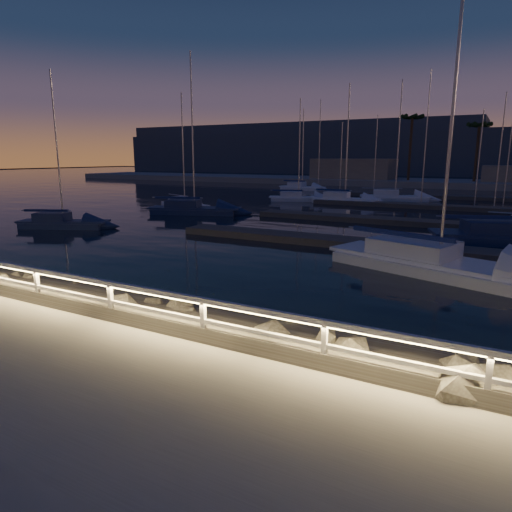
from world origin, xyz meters
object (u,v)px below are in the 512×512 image
object	(u,v)px
sailboat_f	(192,209)
sailboat_i	(343,199)
sailboat_a	(61,222)
sailboat_e	(184,204)
sailboat_d	(433,262)
guard_rail	(167,303)
sailboat_c	(511,235)
sailboat_m	(301,187)
sailboat_j	(297,197)
sailboat_n	(393,197)

from	to	relation	value
sailboat_f	sailboat_i	bearing A→B (deg)	40.61
sailboat_a	sailboat_e	size ratio (longest dim) A/B	0.99
sailboat_e	sailboat_d	bearing A→B (deg)	-9.27
sailboat_a	sailboat_e	distance (m)	13.87
guard_rail	sailboat_a	world-z (taller)	sailboat_a
sailboat_a	sailboat_c	xyz separation A→B (m)	(27.53, 8.43, 0.07)
sailboat_f	sailboat_c	bearing A→B (deg)	-25.71
sailboat_c	sailboat_d	bearing A→B (deg)	-127.33
sailboat_c	sailboat_m	xyz separation A→B (m)	(-27.57, 33.76, -0.04)
sailboat_j	sailboat_m	world-z (taller)	sailboat_m
sailboat_a	sailboat_j	bearing A→B (deg)	51.92
guard_rail	sailboat_c	world-z (taller)	sailboat_c
sailboat_e	sailboat_a	bearing A→B (deg)	-68.57
sailboat_i	sailboat_m	xyz separation A→B (m)	(-11.82, 16.12, -0.01)
sailboat_a	sailboat_c	world-z (taller)	sailboat_c
sailboat_e	sailboat_m	bearing A→B (deg)	111.46
sailboat_d	sailboat_f	world-z (taller)	sailboat_d
sailboat_a	sailboat_d	xyz separation A→B (m)	(24.61, -0.73, 0.06)
sailboat_i	sailboat_d	bearing A→B (deg)	-67.44
sailboat_a	sailboat_i	bearing A→B (deg)	41.43
guard_rail	sailboat_f	size ratio (longest dim) A/B	3.30
sailboat_a	sailboat_f	bearing A→B (deg)	49.20
sailboat_c	sailboat_i	size ratio (longest dim) A/B	1.27
sailboat_f	sailboat_a	bearing A→B (deg)	-126.58
sailboat_d	sailboat_j	world-z (taller)	sailboat_d
sailboat_d	sailboat_i	size ratio (longest dim) A/B	1.34
sailboat_a	sailboat_j	distance (m)	26.84
sailboat_m	sailboat_f	bearing A→B (deg)	-81.38
guard_rail	sailboat_f	world-z (taller)	sailboat_f
sailboat_e	sailboat_n	size ratio (longest dim) A/B	0.81
sailboat_i	sailboat_j	world-z (taller)	sailboat_i
guard_rail	sailboat_i	bearing A→B (deg)	102.04
guard_rail	sailboat_i	size ratio (longest dim) A/B	3.59
sailboat_a	sailboat_f	distance (m)	11.32
sailboat_d	sailboat_n	xyz separation A→B (m)	(-8.88, 32.59, -0.02)
sailboat_j	sailboat_m	size ratio (longest dim) A/B	0.95
sailboat_a	sailboat_i	xyz separation A→B (m)	(11.79, 26.07, 0.04)
sailboat_c	sailboat_m	world-z (taller)	sailboat_c
sailboat_i	sailboat_e	bearing A→B (deg)	-137.02
sailboat_d	sailboat_a	bearing A→B (deg)	-163.22
guard_rail	sailboat_f	bearing A→B (deg)	125.47
sailboat_m	sailboat_n	size ratio (longest dim) A/B	0.90
sailboat_c	sailboat_a	bearing A→B (deg)	177.36
sailboat_e	sailboat_i	bearing A→B (deg)	67.38
sailboat_c	guard_rail	bearing A→B (deg)	-128.97
sailboat_f	sailboat_j	world-z (taller)	sailboat_f
sailboat_i	sailboat_a	bearing A→B (deg)	-117.33
sailboat_c	sailboat_d	world-z (taller)	sailboat_d
guard_rail	sailboat_a	bearing A→B (deg)	147.45
sailboat_j	sailboat_n	size ratio (longest dim) A/B	0.85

